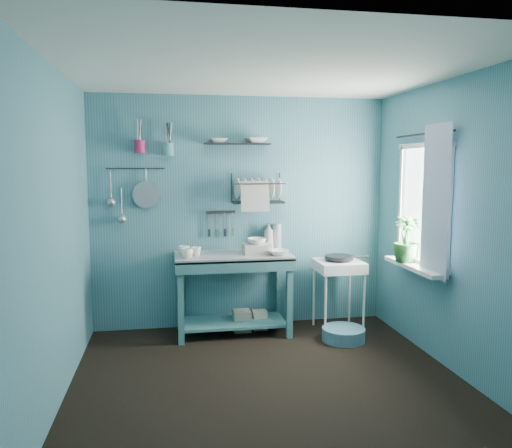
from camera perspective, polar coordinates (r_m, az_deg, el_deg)
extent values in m
plane|color=black|center=(4.32, 1.37, -17.38)|extent=(3.20, 3.20, 0.00)
plane|color=silver|center=(4.01, 1.47, 17.27)|extent=(3.20, 3.20, 0.00)
plane|color=#3D717D|center=(5.45, -1.71, 1.31)|extent=(3.20, 0.00, 3.20)
plane|color=#3D717D|center=(2.55, 8.15, -5.06)|extent=(3.20, 0.00, 3.20)
plane|color=#3D717D|center=(3.99, -21.75, -1.19)|extent=(0.00, 3.00, 3.00)
plane|color=#3D717D|center=(4.57, 21.48, -0.22)|extent=(0.00, 3.00, 3.00)
cube|color=#376F73|center=(5.29, -2.64, -7.96)|extent=(1.29, 0.81, 0.85)
imported|color=white|center=(4.99, -7.91, -3.34)|extent=(0.12, 0.12, 0.10)
imported|color=white|center=(5.10, -6.83, -3.14)|extent=(0.14, 0.14, 0.09)
imported|color=white|center=(5.15, -8.20, -3.03)|extent=(0.17, 0.17, 0.10)
cube|color=#BDB5AD|center=(5.21, 0.09, -2.84)|extent=(0.28, 0.22, 0.10)
imported|color=white|center=(5.19, 0.09, -1.97)|extent=(0.20, 0.19, 0.06)
imported|color=#BDB5AD|center=(5.44, 1.45, -1.37)|extent=(0.11, 0.12, 0.30)
cylinder|color=#9DABAF|center=(5.48, 2.43, -1.42)|extent=(0.09, 0.09, 0.28)
imported|color=white|center=(5.12, 2.55, -3.27)|extent=(0.22, 0.22, 0.05)
cube|color=white|center=(5.45, 9.37, -8.08)|extent=(0.52, 0.52, 0.76)
cylinder|color=black|center=(5.36, 9.45, -3.76)|extent=(0.30, 0.30, 0.03)
cube|color=black|center=(5.39, -4.05, 1.36)|extent=(0.32, 0.07, 0.03)
cube|color=black|center=(5.33, 0.19, 4.12)|extent=(0.56, 0.26, 0.32)
cube|color=black|center=(5.32, -2.19, 9.13)|extent=(0.70, 0.18, 0.02)
imported|color=white|center=(5.30, -4.31, 10.35)|extent=(0.20, 0.20, 0.05)
imported|color=white|center=(5.36, 0.06, 10.21)|extent=(0.25, 0.25, 0.06)
cylinder|color=#A21E51|center=(5.30, -13.15, 8.61)|extent=(0.11, 0.11, 0.13)
cylinder|color=teal|center=(5.29, -10.00, 8.40)|extent=(0.11, 0.11, 0.13)
cylinder|color=#A2A3AA|center=(5.33, -12.44, 3.31)|extent=(0.28, 0.03, 0.28)
cylinder|color=#A2A3AA|center=(5.36, -16.28, 4.24)|extent=(0.01, 0.01, 0.30)
cylinder|color=#A2A3AA|center=(5.36, -15.11, 2.36)|extent=(0.01, 0.01, 0.30)
cylinder|color=black|center=(5.35, -13.59, 6.18)|extent=(0.60, 0.01, 0.01)
plane|color=white|center=(4.94, 18.69, 2.13)|extent=(0.00, 1.10, 1.10)
cube|color=white|center=(4.98, 17.57, -4.66)|extent=(0.16, 0.95, 0.04)
plane|color=silver|center=(4.64, 19.78, 2.43)|extent=(0.00, 1.35, 1.35)
cylinder|color=black|center=(4.91, 18.51, 9.71)|extent=(0.02, 1.05, 0.02)
imported|color=#255E28|center=(5.04, 16.78, -1.65)|extent=(0.32, 0.32, 0.45)
cube|color=gray|center=(5.44, -1.63, -10.99)|extent=(0.18, 0.18, 0.22)
cube|color=gray|center=(5.50, 0.43, -10.89)|extent=(0.15, 0.15, 0.20)
cylinder|color=teal|center=(5.24, 9.97, -12.29)|extent=(0.44, 0.44, 0.13)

